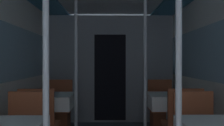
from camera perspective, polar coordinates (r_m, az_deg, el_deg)
The scene contains 11 objects.
wall_left at distance 3.25m, azimuth -23.94°, elevation -1.59°, with size 0.05×6.67×2.19m.
wall_right at distance 3.28m, azimuth 23.34°, elevation -1.57°, with size 0.05×6.67×2.19m.
bulkhead_far at distance 5.13m, azimuth -0.45°, elevation -1.39°, with size 2.57×0.09×2.19m.
support_pole_left_0 at distance 2.02m, azimuth -14.88°, elevation -3.90°, with size 0.05×0.05×2.19m.
dining_table_left_1 at distance 3.89m, azimuth -13.84°, elevation -8.86°, with size 0.66×0.66×0.75m.
chair_left_far_1 at distance 4.52m, azimuth -12.11°, elevation -11.92°, with size 0.43×0.43×0.92m.
support_pole_left_1 at distance 3.78m, azimuth -8.26°, elevation -1.93°, with size 0.05×0.05×2.19m.
support_pole_right_0 at distance 2.04m, azimuth 14.98°, elevation -3.87°, with size 0.05×0.05×2.19m.
dining_table_right_1 at distance 3.90m, azimuth 13.14°, elevation -8.83°, with size 0.66×0.66×0.75m.
chair_right_far_1 at distance 4.53m, azimuth 11.31°, elevation -11.89°, with size 0.43×0.43×0.92m.
support_pole_right_1 at distance 3.78m, azimuth 7.60°, elevation -1.92°, with size 0.05×0.05×2.19m.
Camera 1 is at (-0.03, -1.05, 1.24)m, focal length 40.00 mm.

